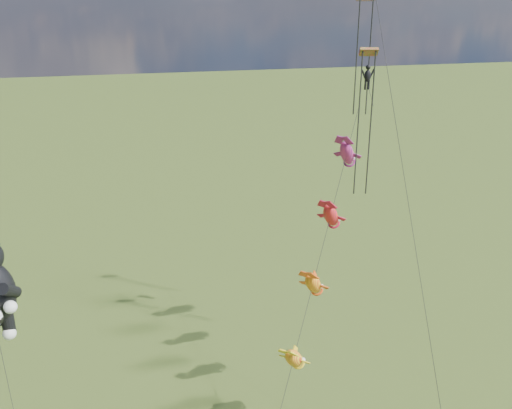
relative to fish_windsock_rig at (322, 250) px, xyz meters
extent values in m
cylinder|color=black|center=(-16.97, -2.12, -5.42)|extent=(0.88, 2.59, 6.99)
sphere|color=white|center=(-16.38, -1.64, -0.49)|extent=(0.64, 0.64, 0.64)
sphere|color=white|center=(-16.86, -0.68, -2.52)|extent=(0.68, 0.68, 0.68)
cylinder|color=black|center=(-0.54, -0.73, -0.92)|extent=(9.53, 12.68, 16.00)
ellipsoid|color=red|center=(-2.63, -3.51, -4.43)|extent=(1.97, 2.26, 2.24)
ellipsoid|color=#F2A919|center=(-0.86, -1.15, -1.45)|extent=(1.97, 2.26, 2.24)
ellipsoid|color=red|center=(0.91, 1.21, 1.53)|extent=(1.97, 2.26, 2.24)
ellipsoid|color=#D83387|center=(2.68, 3.57, 4.52)|extent=(1.97, 2.26, 2.24)
cylinder|color=black|center=(3.62, -2.67, 3.41)|extent=(1.36, 17.04, 24.65)
cube|color=#259E18|center=(3.32, 2.82, 10.53)|extent=(1.11, 0.66, 0.51)
cylinder|color=black|center=(2.95, 2.82, 6.26)|extent=(0.08, 0.08, 8.54)
cylinder|color=black|center=(3.68, 2.82, 6.26)|extent=(0.08, 0.08, 8.54)
cylinder|color=black|center=(3.89, 5.83, 9.81)|extent=(0.08, 0.08, 7.29)
cylinder|color=black|center=(4.68, 5.83, 9.81)|extent=(0.08, 0.08, 7.29)
camera|label=1|loc=(-10.46, -27.57, 13.80)|focal=40.00mm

